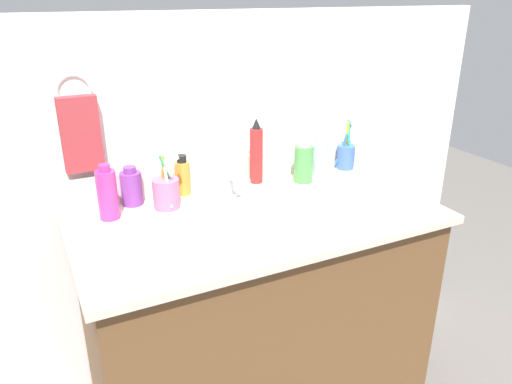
{
  "coord_description": "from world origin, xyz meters",
  "views": [
    {
      "loc": [
        -0.58,
        -1.17,
        1.36
      ],
      "look_at": [
        -0.01,
        0.0,
        0.82
      ],
      "focal_mm": 34.51,
      "sensor_mm": 36.0,
      "label": 1
    }
  ],
  "objects_px": {
    "bottle_cream_purple": "(131,187)",
    "bottle_gel_clear": "(320,156)",
    "bottle_oil_amber": "(183,177)",
    "bottle_toner_green": "(304,163)",
    "cup_pink": "(166,192)",
    "cup_blue_plastic": "(346,155)",
    "bottle_spray_red": "(256,153)",
    "bottle_soap_pink": "(107,194)",
    "hand_towel": "(81,134)",
    "faucet": "(231,189)"
  },
  "relations": [
    {
      "from": "bottle_oil_amber",
      "to": "bottle_spray_red",
      "type": "distance_m",
      "value": 0.26
    },
    {
      "from": "bottle_soap_pink",
      "to": "bottle_toner_green",
      "type": "relative_size",
      "value": 1.12
    },
    {
      "from": "bottle_gel_clear",
      "to": "bottle_cream_purple",
      "type": "relative_size",
      "value": 1.2
    },
    {
      "from": "bottle_toner_green",
      "to": "bottle_soap_pink",
      "type": "bearing_deg",
      "value": -179.21
    },
    {
      "from": "bottle_soap_pink",
      "to": "bottle_oil_amber",
      "type": "height_order",
      "value": "bottle_soap_pink"
    },
    {
      "from": "bottle_soap_pink",
      "to": "bottle_oil_amber",
      "type": "bearing_deg",
      "value": 18.22
    },
    {
      "from": "bottle_soap_pink",
      "to": "cup_blue_plastic",
      "type": "relative_size",
      "value": 0.89
    },
    {
      "from": "bottle_oil_amber",
      "to": "cup_pink",
      "type": "relative_size",
      "value": 0.78
    },
    {
      "from": "hand_towel",
      "to": "cup_blue_plastic",
      "type": "height_order",
      "value": "hand_towel"
    },
    {
      "from": "bottle_spray_red",
      "to": "bottle_soap_pink",
      "type": "bearing_deg",
      "value": -171.8
    },
    {
      "from": "bottle_spray_red",
      "to": "cup_blue_plastic",
      "type": "height_order",
      "value": "bottle_spray_red"
    },
    {
      "from": "bottle_oil_amber",
      "to": "bottle_cream_purple",
      "type": "height_order",
      "value": "bottle_oil_amber"
    },
    {
      "from": "bottle_cream_purple",
      "to": "bottle_gel_clear",
      "type": "bearing_deg",
      "value": -2.73
    },
    {
      "from": "bottle_soap_pink",
      "to": "bottle_spray_red",
      "type": "xyz_separation_m",
      "value": [
        0.5,
        0.07,
        0.03
      ]
    },
    {
      "from": "hand_towel",
      "to": "bottle_toner_green",
      "type": "distance_m",
      "value": 0.71
    },
    {
      "from": "bottle_cream_purple",
      "to": "cup_blue_plastic",
      "type": "distance_m",
      "value": 0.77
    },
    {
      "from": "bottle_spray_red",
      "to": "cup_blue_plastic",
      "type": "relative_size",
      "value": 1.22
    },
    {
      "from": "bottle_soap_pink",
      "to": "bottle_oil_amber",
      "type": "xyz_separation_m",
      "value": [
        0.25,
        0.08,
        -0.02
      ]
    },
    {
      "from": "bottle_oil_amber",
      "to": "cup_pink",
      "type": "distance_m",
      "value": 0.11
    },
    {
      "from": "bottle_soap_pink",
      "to": "hand_towel",
      "type": "bearing_deg",
      "value": 105.62
    },
    {
      "from": "bottle_spray_red",
      "to": "bottle_gel_clear",
      "type": "distance_m",
      "value": 0.24
    },
    {
      "from": "hand_towel",
      "to": "bottle_cream_purple",
      "type": "height_order",
      "value": "hand_towel"
    },
    {
      "from": "hand_towel",
      "to": "bottle_soap_pink",
      "type": "bearing_deg",
      "value": -74.38
    },
    {
      "from": "faucet",
      "to": "bottle_soap_pink",
      "type": "height_order",
      "value": "bottle_soap_pink"
    },
    {
      "from": "bottle_oil_amber",
      "to": "bottle_spray_red",
      "type": "height_order",
      "value": "bottle_spray_red"
    },
    {
      "from": "bottle_spray_red",
      "to": "faucet",
      "type": "bearing_deg",
      "value": -146.47
    },
    {
      "from": "bottle_spray_red",
      "to": "cup_pink",
      "type": "relative_size",
      "value": 1.33
    },
    {
      "from": "cup_pink",
      "to": "bottle_toner_green",
      "type": "bearing_deg",
      "value": 1.01
    },
    {
      "from": "hand_towel",
      "to": "bottle_spray_red",
      "type": "bearing_deg",
      "value": -5.84
    },
    {
      "from": "bottle_oil_amber",
      "to": "bottle_toner_green",
      "type": "relative_size",
      "value": 0.89
    },
    {
      "from": "hand_towel",
      "to": "cup_blue_plastic",
      "type": "xyz_separation_m",
      "value": [
        0.89,
        -0.07,
        -0.17
      ]
    },
    {
      "from": "bottle_spray_red",
      "to": "bottle_gel_clear",
      "type": "height_order",
      "value": "bottle_spray_red"
    },
    {
      "from": "bottle_gel_clear",
      "to": "cup_pink",
      "type": "height_order",
      "value": "cup_pink"
    },
    {
      "from": "bottle_gel_clear",
      "to": "cup_pink",
      "type": "relative_size",
      "value": 0.87
    },
    {
      "from": "bottle_oil_amber",
      "to": "bottle_spray_red",
      "type": "bearing_deg",
      "value": -1.97
    },
    {
      "from": "bottle_oil_amber",
      "to": "bottle_cream_purple",
      "type": "xyz_separation_m",
      "value": [
        -0.16,
        -0.01,
        -0.0
      ]
    },
    {
      "from": "hand_towel",
      "to": "faucet",
      "type": "xyz_separation_m",
      "value": [
        0.41,
        -0.14,
        -0.19
      ]
    },
    {
      "from": "hand_towel",
      "to": "cup_blue_plastic",
      "type": "relative_size",
      "value": 1.21
    },
    {
      "from": "bottle_oil_amber",
      "to": "cup_pink",
      "type": "xyz_separation_m",
      "value": [
        -0.08,
        -0.08,
        -0.01
      ]
    },
    {
      "from": "bottle_cream_purple",
      "to": "cup_pink",
      "type": "relative_size",
      "value": 0.72
    },
    {
      "from": "hand_towel",
      "to": "cup_pink",
      "type": "relative_size",
      "value": 1.32
    },
    {
      "from": "faucet",
      "to": "bottle_spray_red",
      "type": "xyz_separation_m",
      "value": [
        0.13,
        0.09,
        0.07
      ]
    },
    {
      "from": "bottle_cream_purple",
      "to": "cup_pink",
      "type": "distance_m",
      "value": 0.11
    },
    {
      "from": "bottle_gel_clear",
      "to": "cup_blue_plastic",
      "type": "xyz_separation_m",
      "value": [
        0.12,
        0.02,
        -0.02
      ]
    },
    {
      "from": "hand_towel",
      "to": "bottle_cream_purple",
      "type": "relative_size",
      "value": 1.83
    },
    {
      "from": "bottle_gel_clear",
      "to": "cup_pink",
      "type": "distance_m",
      "value": 0.57
    },
    {
      "from": "hand_towel",
      "to": "bottle_soap_pink",
      "type": "xyz_separation_m",
      "value": [
        0.04,
        -0.13,
        -0.15
      ]
    },
    {
      "from": "bottle_gel_clear",
      "to": "bottle_toner_green",
      "type": "xyz_separation_m",
      "value": [
        -0.08,
        -0.03,
        -0.0
      ]
    },
    {
      "from": "bottle_soap_pink",
      "to": "cup_pink",
      "type": "height_order",
      "value": "cup_pink"
    },
    {
      "from": "bottle_cream_purple",
      "to": "cup_blue_plastic",
      "type": "bearing_deg",
      "value": -1.11
    }
  ]
}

